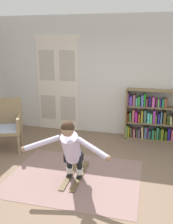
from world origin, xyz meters
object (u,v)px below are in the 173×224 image
bookshelf (155,119)px  person_skier (71,147)px  skis_pair (75,175)px  wicker_chair (7,123)px

bookshelf → person_skier: 2.72m
bookshelf → skis_pair: 2.58m
wicker_chair → person_skier: 2.03m
skis_pair → person_skier: size_ratio=0.69×
person_skier → skis_pair: bearing=90.4°
bookshelf → person_skier: size_ratio=1.07×
bookshelf → skis_pair: bookshelf is taller
bookshelf → skis_pair: bearing=-122.0°
wicker_chair → skis_pair: size_ratio=1.13×
wicker_chair → bookshelf: bearing=23.6°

